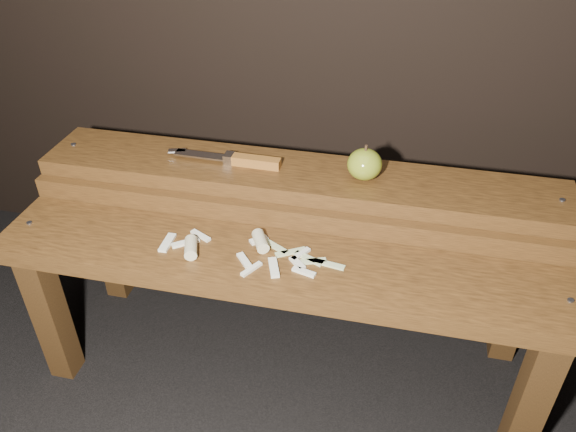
% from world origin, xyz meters
% --- Properties ---
extents(ground, '(60.00, 60.00, 0.00)m').
position_xyz_m(ground, '(0.00, 0.00, 0.00)').
color(ground, black).
extents(bench_front_tier, '(1.20, 0.20, 0.42)m').
position_xyz_m(bench_front_tier, '(0.00, -0.06, 0.35)').
color(bench_front_tier, '#36200D').
rests_on(bench_front_tier, ground).
extents(bench_rear_tier, '(1.20, 0.21, 0.50)m').
position_xyz_m(bench_rear_tier, '(0.00, 0.17, 0.41)').
color(bench_rear_tier, '#36200D').
rests_on(bench_rear_tier, ground).
extents(apple, '(0.08, 0.08, 0.08)m').
position_xyz_m(apple, '(0.15, 0.17, 0.53)').
color(apple, olive).
rests_on(apple, bench_rear_tier).
extents(knife, '(0.27, 0.04, 0.02)m').
position_xyz_m(knife, '(-0.13, 0.17, 0.51)').
color(knife, brown).
rests_on(knife, bench_rear_tier).
extents(apple_scraps, '(0.38, 0.14, 0.03)m').
position_xyz_m(apple_scraps, '(-0.08, -0.04, 0.43)').
color(apple_scraps, beige).
rests_on(apple_scraps, bench_front_tier).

